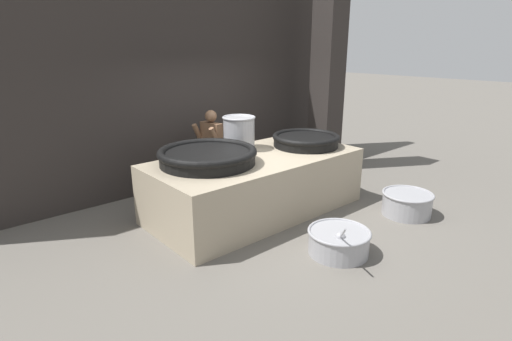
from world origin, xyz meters
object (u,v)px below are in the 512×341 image
object	(u,v)px
prep_bowl_vegetables	(339,241)
prep_bowl_meat	(407,203)
giant_wok_far	(306,140)
giant_wok_near	(208,156)
stock_pot	(239,132)
cook	(212,148)

from	to	relation	value
prep_bowl_vegetables	prep_bowl_meat	size ratio (longest dim) A/B	1.14
giant_wok_far	prep_bowl_vegetables	distance (m)	2.32
giant_wok_near	giant_wok_far	distance (m)	1.97
prep_bowl_vegetables	prep_bowl_meat	world-z (taller)	prep_bowl_vegetables
prep_bowl_meat	prep_bowl_vegetables	bearing A→B (deg)	-178.05
stock_pot	prep_bowl_vegetables	size ratio (longest dim) A/B	0.61
giant_wok_near	giant_wok_far	world-z (taller)	giant_wok_near
giant_wok_near	stock_pot	size ratio (longest dim) A/B	2.63
giant_wok_far	giant_wok_near	bearing A→B (deg)	173.08
stock_pot	prep_bowl_meat	xyz separation A→B (m)	(1.68, -2.30, -1.04)
prep_bowl_vegetables	prep_bowl_meat	xyz separation A→B (m)	(1.88, 0.06, 0.02)
prep_bowl_meat	giant_wok_far	bearing A→B (deg)	111.05
giant_wok_near	prep_bowl_vegetables	distance (m)	2.30
stock_pot	prep_bowl_vegetables	world-z (taller)	stock_pot
giant_wok_far	cook	xyz separation A→B (m)	(-1.12, 1.33, -0.23)
giant_wok_near	prep_bowl_meat	world-z (taller)	giant_wok_near
stock_pot	prep_bowl_vegetables	xyz separation A→B (m)	(-0.20, -2.37, -1.07)
cook	prep_bowl_meat	xyz separation A→B (m)	(1.77, -3.02, -0.63)
giant_wok_far	cook	distance (m)	1.75
stock_pot	giant_wok_far	bearing A→B (deg)	-30.71
cook	prep_bowl_meat	bearing A→B (deg)	113.86
cook	prep_bowl_vegetables	world-z (taller)	cook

